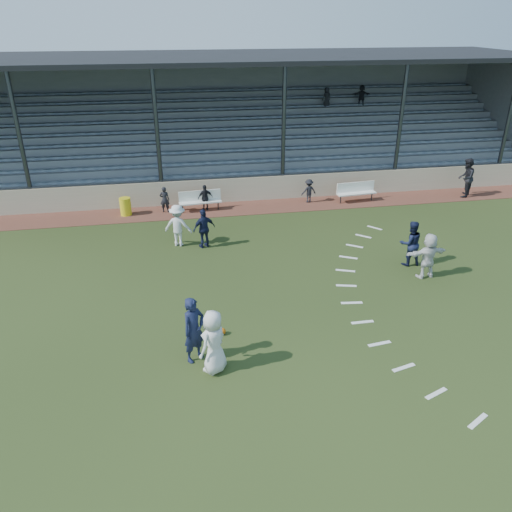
{
  "coord_description": "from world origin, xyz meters",
  "views": [
    {
      "loc": [
        -2.61,
        -12.01,
        8.44
      ],
      "look_at": [
        0.0,
        2.5,
        1.3
      ],
      "focal_mm": 35.0,
      "sensor_mm": 36.0,
      "label": 1
    }
  ],
  "objects": [
    {
      "name": "player_navy_wing",
      "position": [
        -1.4,
        6.34,
        0.8
      ],
      "size": [
        1.02,
        0.72,
        1.6
      ],
      "primitive_type": "imported",
      "rotation": [
        0.0,
        0.0,
        3.53
      ],
      "color": "#141A37",
      "rests_on": "ground"
    },
    {
      "name": "sub_right",
      "position": [
        4.13,
        10.73,
        0.61
      ],
      "size": [
        0.81,
        0.55,
        1.17
      ],
      "primitive_type": "imported",
      "rotation": [
        0.0,
        0.0,
        3.3
      ],
      "color": "black",
      "rests_on": "cinder_track"
    },
    {
      "name": "player_white_lead",
      "position": [
        -1.82,
        -1.45,
        0.89
      ],
      "size": [
        1.02,
        1.02,
        1.78
      ],
      "primitive_type": "imported",
      "rotation": [
        0.0,
        0.0,
        3.93
      ],
      "color": "silver",
      "rests_on": "ground"
    },
    {
      "name": "cinder_track",
      "position": [
        0.0,
        10.5,
        0.01
      ],
      "size": [
        34.0,
        2.0,
        0.02
      ],
      "primitive_type": "cube",
      "color": "brown",
      "rests_on": "ground"
    },
    {
      "name": "penalty_arc",
      "position": [
        4.12,
        0.0,
        0.01
      ],
      "size": [
        3.89,
        14.63,
        0.01
      ],
      "color": "white",
      "rests_on": "ground"
    },
    {
      "name": "official",
      "position": [
        12.2,
        10.17,
        1.01
      ],
      "size": [
        1.19,
        1.21,
        1.97
      ],
      "primitive_type": "imported",
      "rotation": [
        0.0,
        0.0,
        4.0
      ],
      "color": "black",
      "rests_on": "cinder_track"
    },
    {
      "name": "bench_right",
      "position": [
        6.5,
        10.48,
        0.58
      ],
      "size": [
        2.03,
        0.64,
        0.95
      ],
      "rotation": [
        0.0,
        0.0,
        0.09
      ],
      "color": "white",
      "rests_on": "cinder_track"
    },
    {
      "name": "player_white_back",
      "position": [
        6.13,
        2.41,
        0.83
      ],
      "size": [
        1.58,
        0.64,
        1.66
      ],
      "primitive_type": "imported",
      "rotation": [
        0.0,
        0.0,
        3.24
      ],
      "color": "silver",
      "rests_on": "ground"
    },
    {
      "name": "sub_left_near",
      "position": [
        -2.9,
        10.58,
        0.64
      ],
      "size": [
        0.49,
        0.36,
        1.24
      ],
      "primitive_type": "imported",
      "rotation": [
        0.0,
        0.0,
        3.0
      ],
      "color": "black",
      "rests_on": "cinder_track"
    },
    {
      "name": "ground",
      "position": [
        0.0,
        0.0,
        0.0
      ],
      "size": [
        90.0,
        90.0,
        0.0
      ],
      "primitive_type": "plane",
      "color": "#283716",
      "rests_on": "ground"
    },
    {
      "name": "grandstand",
      "position": [
        0.01,
        16.26,
        2.2
      ],
      "size": [
        34.6,
        9.0,
        6.61
      ],
      "color": "gray",
      "rests_on": "ground"
    },
    {
      "name": "player_navy_lead",
      "position": [
        -2.28,
        -0.89,
        0.94
      ],
      "size": [
        0.82,
        0.78,
        1.88
      ],
      "primitive_type": "imported",
      "rotation": [
        0.0,
        0.0,
        0.66
      ],
      "color": "#141A37",
      "rests_on": "ground"
    },
    {
      "name": "trash_bin",
      "position": [
        -4.71,
        10.53,
        0.43
      ],
      "size": [
        0.51,
        0.51,
        0.82
      ],
      "primitive_type": "cylinder",
      "color": "yellow",
      "rests_on": "cinder_track"
    },
    {
      "name": "sub_left_far",
      "position": [
        -1.0,
        10.52,
        0.64
      ],
      "size": [
        0.77,
        0.46,
        1.24
      ],
      "primitive_type": "imported",
      "rotation": [
        0.0,
        0.0,
        3.37
      ],
      "color": "black",
      "rests_on": "cinder_track"
    },
    {
      "name": "retaining_wall",
      "position": [
        0.0,
        11.55,
        0.6
      ],
      "size": [
        34.0,
        0.18,
        1.2
      ],
      "primitive_type": "cube",
      "color": "#C0B293",
      "rests_on": "ground"
    },
    {
      "name": "bench_left",
      "position": [
        -1.25,
        10.55,
        0.58
      ],
      "size": [
        2.03,
        0.62,
        0.95
      ],
      "rotation": [
        0.0,
        0.0,
        0.09
      ],
      "color": "white",
      "rests_on": "cinder_track"
    },
    {
      "name": "player_navy_mid",
      "position": [
        5.96,
        3.44,
        0.86
      ],
      "size": [
        0.85,
        0.67,
        1.73
      ],
      "primitive_type": "imported",
      "rotation": [
        0.0,
        0.0,
        3.13
      ],
      "color": "#141A37",
      "rests_on": "ground"
    },
    {
      "name": "player_white_wing",
      "position": [
        -2.42,
        6.69,
        0.86
      ],
      "size": [
        1.26,
        0.98,
        1.72
      ],
      "primitive_type": "imported",
      "rotation": [
        0.0,
        0.0,
        2.8
      ],
      "color": "silver",
      "rests_on": "ground"
    },
    {
      "name": "football",
      "position": [
        -1.43,
        0.13,
        0.1
      ],
      "size": [
        0.2,
        0.2,
        0.2
      ],
      "primitive_type": "sphere",
      "color": "#C3580B",
      "rests_on": "ground"
    }
  ]
}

